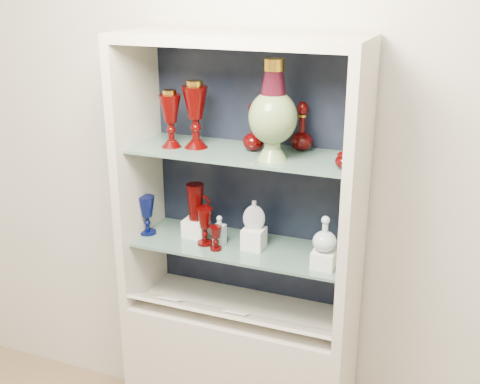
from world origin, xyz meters
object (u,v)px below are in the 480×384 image
at_px(ruby_decanter_a, 254,124).
at_px(ruby_decanter_b, 302,125).
at_px(ruby_goblet_tall, 205,226).
at_px(clear_square_bottle, 219,230).
at_px(enamel_urn, 273,110).
at_px(ruby_pitcher, 195,202).
at_px(pedestal_lamp_right, 195,115).
at_px(cobalt_goblet, 147,215).
at_px(flat_flask, 254,214).
at_px(clear_round_decanter, 325,235).
at_px(ruby_goblet_small, 216,238).
at_px(lidded_bowl, 345,158).
at_px(cameo_medallion, 351,216).
at_px(pedestal_lamp_left, 171,119).

xyz_separation_m(ruby_decanter_a, ruby_decanter_b, (0.18, 0.07, -0.00)).
bearing_deg(ruby_goblet_tall, clear_square_bottle, 18.71).
bearing_deg(enamel_urn, ruby_pitcher, 168.02).
relative_size(ruby_goblet_tall, ruby_pitcher, 1.02).
height_order(pedestal_lamp_right, cobalt_goblet, pedestal_lamp_right).
relative_size(cobalt_goblet, flat_flask, 1.37).
distance_m(enamel_urn, ruby_decanter_a, 0.16).
height_order(clear_square_bottle, clear_round_decanter, clear_round_decanter).
xyz_separation_m(ruby_pitcher, clear_square_bottle, (0.13, -0.05, -0.10)).
bearing_deg(ruby_decanter_a, flat_flask, -63.60).
relative_size(cobalt_goblet, ruby_goblet_small, 1.67).
height_order(pedestal_lamp_right, enamel_urn, enamel_urn).
height_order(ruby_goblet_small, ruby_pitcher, ruby_pitcher).
xyz_separation_m(enamel_urn, ruby_pitcher, (-0.38, 0.08, -0.45)).
distance_m(enamel_urn, flat_flask, 0.47).
relative_size(lidded_bowl, ruby_goblet_small, 0.76).
relative_size(ruby_goblet_small, cameo_medallion, 0.89).
bearing_deg(ruby_goblet_small, clear_round_decanter, 0.80).
height_order(enamel_urn, cobalt_goblet, enamel_urn).
relative_size(clear_square_bottle, flat_flask, 1.03).
distance_m(ruby_goblet_tall, flat_flask, 0.23).
bearing_deg(pedestal_lamp_right, ruby_goblet_small, -31.77).
bearing_deg(enamel_urn, clear_square_bottle, 172.19).
distance_m(pedestal_lamp_left, ruby_decanter_b, 0.54).
distance_m(lidded_bowl, ruby_pitcher, 0.74).
xyz_separation_m(pedestal_lamp_right, cameo_medallion, (0.64, 0.13, -0.40)).
xyz_separation_m(ruby_decanter_b, ruby_goblet_tall, (-0.37, -0.15, -0.44)).
xyz_separation_m(ruby_goblet_tall, flat_flask, (0.21, 0.04, 0.07)).
height_order(enamel_urn, ruby_decanter_b, enamel_urn).
distance_m(ruby_pitcher, clear_round_decanter, 0.61).
relative_size(pedestal_lamp_right, ruby_decanter_b, 1.29).
height_order(ruby_pitcher, clear_square_bottle, ruby_pitcher).
bearing_deg(ruby_decanter_b, clear_square_bottle, -157.58).
distance_m(pedestal_lamp_left, cobalt_goblet, 0.47).
bearing_deg(clear_square_bottle, ruby_pitcher, 160.79).
bearing_deg(pedestal_lamp_left, lidded_bowl, -2.95).
bearing_deg(ruby_goblet_small, ruby_decanter_b, 30.98).
bearing_deg(pedestal_lamp_right, ruby_decanter_b, 15.07).
distance_m(ruby_goblet_small, flat_flask, 0.19).
height_order(ruby_goblet_tall, ruby_pitcher, ruby_pitcher).
distance_m(ruby_decanter_a, ruby_goblet_tall, 0.49).
bearing_deg(ruby_decanter_a, enamel_urn, -38.99).
xyz_separation_m(ruby_goblet_tall, clear_round_decanter, (0.53, -0.03, 0.06)).
distance_m(ruby_decanter_a, ruby_pitcher, 0.46).
bearing_deg(ruby_decanter_a, ruby_pitcher, -177.87).
bearing_deg(clear_round_decanter, enamel_urn, 176.15).
distance_m(pedestal_lamp_right, clear_round_decanter, 0.72).
bearing_deg(ruby_decanter_b, ruby_goblet_small, -149.02).
height_order(lidded_bowl, clear_square_bottle, lidded_bowl).
height_order(ruby_pitcher, flat_flask, ruby_pitcher).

